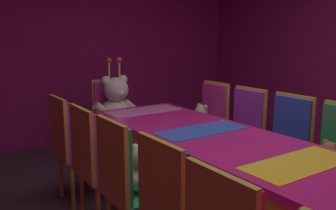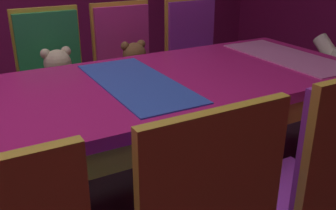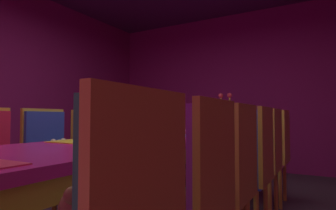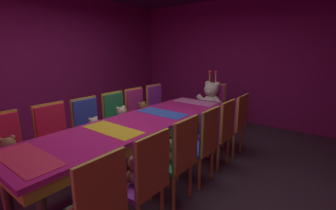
# 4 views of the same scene
# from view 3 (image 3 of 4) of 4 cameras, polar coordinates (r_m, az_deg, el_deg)

# --- Properties ---
(wall_back) EXTENTS (5.20, 0.12, 2.80)m
(wall_back) POSITION_cam_3_polar(r_m,az_deg,el_deg) (5.29, 15.16, 2.92)
(wall_back) COLOR #8C1959
(wall_back) RESTS_ON ground_plane
(banquet_table) EXTENTS (0.90, 3.31, 0.75)m
(banquet_table) POSITION_cam_3_polar(r_m,az_deg,el_deg) (2.33, -5.02, -8.70)
(banquet_table) COLOR #C61E72
(banquet_table) RESTS_ON ground_plane
(chair_left_2) EXTENTS (0.42, 0.41, 0.98)m
(chair_left_2) POSITION_cam_3_polar(r_m,az_deg,el_deg) (2.69, -22.74, -8.97)
(chair_left_2) COLOR #2D47B2
(chair_left_2) RESTS_ON ground_plane
(teddy_left_2) EXTENTS (0.22, 0.29, 0.27)m
(teddy_left_2) POSITION_cam_3_polar(r_m,az_deg,el_deg) (2.58, -20.79, -9.76)
(teddy_left_2) COLOR beige
(teddy_left_2) RESTS_ON chair_left_2
(chair_left_3) EXTENTS (0.42, 0.41, 0.98)m
(chair_left_3) POSITION_cam_3_polar(r_m,az_deg,el_deg) (3.06, -14.84, -8.27)
(chair_left_3) COLOR #268C4C
(chair_left_3) RESTS_ON ground_plane
(teddy_left_3) EXTENTS (0.26, 0.34, 0.32)m
(teddy_left_3) POSITION_cam_3_polar(r_m,az_deg,el_deg) (2.96, -12.79, -8.50)
(teddy_left_3) COLOR beige
(teddy_left_3) RESTS_ON chair_left_3
(chair_left_4) EXTENTS (0.42, 0.41, 0.98)m
(chair_left_4) POSITION_cam_3_polar(r_m,az_deg,el_deg) (3.44, -9.12, -7.67)
(chair_left_4) COLOR #CC338C
(chair_left_4) RESTS_ON ground_plane
(teddy_left_4) EXTENTS (0.25, 0.32, 0.30)m
(teddy_left_4) POSITION_cam_3_polar(r_m,az_deg,el_deg) (3.35, -7.17, -7.96)
(teddy_left_4) COLOR brown
(teddy_left_4) RESTS_ON chair_left_4
(chair_left_5) EXTENTS (0.42, 0.41, 0.98)m
(chair_left_5) POSITION_cam_3_polar(r_m,az_deg,el_deg) (3.89, -3.99, -7.10)
(chair_left_5) COLOR purple
(chair_left_5) RESTS_ON ground_plane
(chair_right_1) EXTENTS (0.42, 0.41, 0.98)m
(chair_right_1) POSITION_cam_3_polar(r_m,az_deg,el_deg) (1.26, 6.24, -16.86)
(chair_right_1) COLOR purple
(chair_right_1) RESTS_ON ground_plane
(teddy_right_1) EXTENTS (0.23, 0.30, 0.28)m
(teddy_right_1) POSITION_cam_3_polar(r_m,az_deg,el_deg) (1.33, 0.28, -16.87)
(teddy_right_1) COLOR olive
(teddy_right_1) RESTS_ON chair_right_1
(chair_right_2) EXTENTS (0.42, 0.41, 0.98)m
(chair_right_2) POSITION_cam_3_polar(r_m,az_deg,el_deg) (1.76, 12.87, -12.69)
(chair_right_2) COLOR #268C4C
(chair_right_2) RESTS_ON ground_plane
(teddy_right_2) EXTENTS (0.21, 0.27, 0.26)m
(teddy_right_2) POSITION_cam_3_polar(r_m,az_deg,el_deg) (1.81, 8.45, -13.32)
(teddy_right_2) COLOR olive
(teddy_right_2) RESTS_ON chair_right_2
(chair_right_3) EXTENTS (0.42, 0.41, 0.98)m
(chair_right_3) POSITION_cam_3_polar(r_m,az_deg,el_deg) (2.24, 17.06, -10.42)
(chair_right_3) COLOR #2D47B2
(chair_right_3) RESTS_ON ground_plane
(chair_right_4) EXTENTS (0.42, 0.41, 0.98)m
(chair_right_4) POSITION_cam_3_polar(r_m,az_deg,el_deg) (2.75, 19.31, -8.89)
(chair_right_4) COLOR purple
(chair_right_4) RESTS_ON ground_plane
(chair_right_5) EXTENTS (0.42, 0.41, 0.98)m
(chair_right_5) POSITION_cam_3_polar(r_m,az_deg,el_deg) (3.27, 21.13, -7.81)
(chair_right_5) COLOR #CC338C
(chair_right_5) RESTS_ON ground_plane
(teddy_right_5) EXTENTS (0.24, 0.31, 0.29)m
(teddy_right_5) POSITION_cam_3_polar(r_m,az_deg,el_deg) (3.30, 18.62, -8.02)
(teddy_right_5) COLOR beige
(teddy_right_5) RESTS_ON chair_right_5
(throne_chair) EXTENTS (0.41, 0.42, 0.98)m
(throne_chair) POSITION_cam_3_polar(r_m,az_deg,el_deg) (4.32, 11.93, -6.59)
(throne_chair) COLOR #CC338C
(throne_chair) RESTS_ON ground_plane
(king_teddy_bear) EXTENTS (0.62, 0.48, 0.80)m
(king_teddy_bear) POSITION_cam_3_polar(r_m,az_deg,el_deg) (4.16, 11.22, -5.13)
(king_teddy_bear) COLOR silver
(king_teddy_bear) RESTS_ON throne_chair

